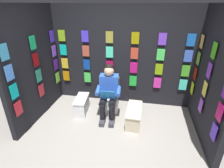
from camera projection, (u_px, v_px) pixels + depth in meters
The scene contains 8 objects.
ground_plane at pixel (104, 154), 2.98m from camera, with size 30.00×30.00×0.00m, color gray.
display_wall_back at pixel (122, 57), 4.19m from camera, with size 3.43×0.14×2.34m.
display_wall_left at pixel (213, 78), 3.02m from camera, with size 0.14×1.86×2.34m.
display_wall_right at pixel (33, 65), 3.62m from camera, with size 0.14×1.86×2.34m.
toilet at pixel (110, 98), 4.10m from camera, with size 0.42×0.57×0.77m.
person_reading at pixel (109, 92), 3.78m from camera, with size 0.55×0.71×1.19m.
comic_longbox_near at pixel (82, 105), 4.09m from camera, with size 0.33×0.62×0.37m.
comic_longbox_far at pixel (134, 115), 3.72m from camera, with size 0.31×0.73×0.34m.
Camera 1 is at (-0.56, 2.14, 2.33)m, focal length 28.19 mm.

